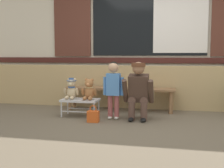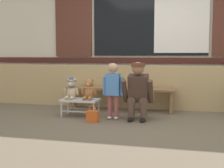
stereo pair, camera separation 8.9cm
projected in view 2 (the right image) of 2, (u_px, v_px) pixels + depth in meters
The scene contains 10 objects.
ground_plane at pixel (135, 124), 4.44m from camera, with size 60.00×60.00×0.00m, color brown.
brick_low_wall at pixel (146, 87), 5.78m from camera, with size 7.83×0.25×0.85m, color tan.
shop_facade at pixel (150, 18), 6.14m from camera, with size 7.99×0.26×3.70m.
wooden_bench_long at pixel (120, 91), 5.54m from camera, with size 2.10×0.40×0.44m.
small_display_bench at pixel (80, 101), 5.02m from camera, with size 0.64×0.36×0.30m.
teddy_bear_with_hat at pixel (71, 89), 5.04m from camera, with size 0.28×0.27×0.36m.
teddy_bear_plain at pixel (89, 90), 4.97m from camera, with size 0.28×0.26×0.36m.
child_standing at pixel (113, 84), 4.76m from camera, with size 0.35×0.18×0.96m.
adult_crouching at pixel (139, 91), 4.73m from camera, with size 0.50×0.49×0.95m.
handbag_on_ground at pixel (93, 116), 4.58m from camera, with size 0.18×0.11×0.27m.
Camera 2 is at (0.65, -4.33, 1.06)m, focal length 46.40 mm.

